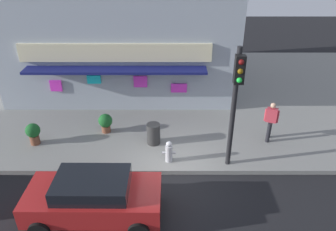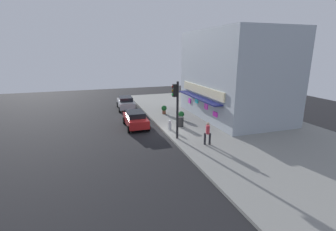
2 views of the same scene
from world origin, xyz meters
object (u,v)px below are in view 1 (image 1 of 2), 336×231
at_px(potted_plant_by_window, 106,122).
at_px(parked_car_red, 94,197).
at_px(trash_can, 154,134).
at_px(pedestrian, 272,120).
at_px(potted_plant_by_doorway, 34,132).
at_px(fire_hydrant, 170,152).
at_px(traffic_light, 237,95).

xyz_separation_m(potted_plant_by_window, parked_car_red, (0.46, -4.76, 0.12)).
bearing_deg(potted_plant_by_window, trash_can, -22.81).
height_order(trash_can, pedestrian, pedestrian).
bearing_deg(potted_plant_by_doorway, fire_hydrant, -12.20).
xyz_separation_m(traffic_light, potted_plant_by_window, (-4.98, 2.39, -2.43)).
distance_m(traffic_light, parked_car_red, 5.61).
bearing_deg(potted_plant_by_doorway, trash_can, 0.57).
bearing_deg(potted_plant_by_doorway, potted_plant_by_window, 18.65).
relative_size(potted_plant_by_doorway, potted_plant_by_window, 1.08).
relative_size(fire_hydrant, pedestrian, 0.51).
bearing_deg(traffic_light, pedestrian, 41.92).
bearing_deg(traffic_light, trash_can, 152.28).
xyz_separation_m(fire_hydrant, pedestrian, (4.20, 1.51, 0.53)).
relative_size(pedestrian, parked_car_red, 0.42).
height_order(trash_can, potted_plant_by_doorway, potted_plant_by_doorway).
bearing_deg(parked_car_red, trash_can, 66.70).
xyz_separation_m(traffic_light, potted_plant_by_doorway, (-7.77, 1.45, -2.39)).
relative_size(pedestrian, potted_plant_by_doorway, 1.85).
distance_m(trash_can, parked_car_red, 4.21).
bearing_deg(fire_hydrant, pedestrian, 19.83).
xyz_separation_m(potted_plant_by_doorway, parked_car_red, (3.25, -3.82, 0.07)).
distance_m(traffic_light, fire_hydrant, 3.36).
distance_m(traffic_light, trash_can, 4.07).
relative_size(potted_plant_by_window, parked_car_red, 0.21).
xyz_separation_m(pedestrian, potted_plant_by_window, (-6.95, 0.63, -0.46)).
xyz_separation_m(traffic_light, pedestrian, (1.97, 1.77, -1.97)).
relative_size(trash_can, potted_plant_by_window, 1.03).
distance_m(traffic_light, potted_plant_by_doorway, 8.26).
height_order(pedestrian, potted_plant_by_doorway, pedestrian).
bearing_deg(fire_hydrant, traffic_light, -6.51).
xyz_separation_m(fire_hydrant, trash_can, (-0.63, 1.25, 0.02)).
bearing_deg(parked_car_red, potted_plant_by_window, 95.49).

